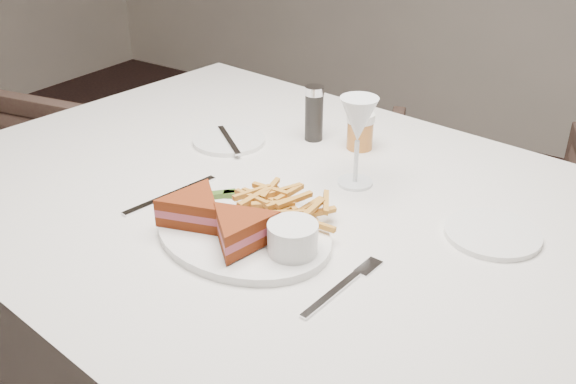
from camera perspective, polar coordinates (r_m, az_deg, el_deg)
The scene contains 3 objects.
table at distance 1.39m, azimuth 1.19°, elevation -14.71°, with size 1.51×1.01×0.75m, color silver.
chair_far at distance 2.05m, azimuth 16.48°, elevation -2.44°, with size 0.61×0.57×0.63m, color #4B362E.
table_setting at distance 1.12m, azimuth -0.48°, elevation -0.35°, with size 0.77×0.68×0.18m.
Camera 1 is at (0.89, -0.56, 1.33)m, focal length 40.00 mm.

